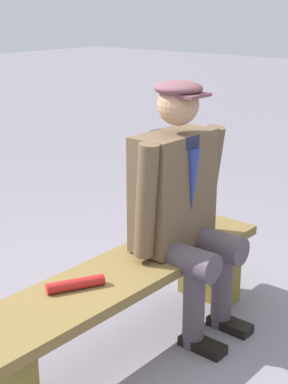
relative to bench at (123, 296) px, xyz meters
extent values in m
plane|color=slate|center=(0.00, 0.00, -0.31)|extent=(30.00, 30.00, 0.00)
cube|color=brown|center=(0.00, 0.00, 0.12)|extent=(1.83, 0.40, 0.05)
cube|color=olive|center=(-0.75, 0.00, -0.11)|extent=(0.15, 0.34, 0.40)
cube|color=brown|center=(-0.39, 0.00, 0.45)|extent=(0.46, 0.23, 0.59)
cylinder|color=#1E2338|center=(-0.39, 0.00, 0.71)|extent=(0.25, 0.25, 0.06)
cone|color=navy|center=(-0.39, 0.12, 0.52)|extent=(0.07, 0.07, 0.32)
sphere|color=tan|center=(-0.39, 0.02, 0.89)|extent=(0.21, 0.21, 0.21)
ellipsoid|color=brown|center=(-0.39, 0.02, 0.96)|extent=(0.24, 0.24, 0.07)
cube|color=brown|center=(-0.39, 0.11, 0.94)|extent=(0.17, 0.09, 0.02)
cylinder|color=#4D434D|center=(-0.51, 0.12, 0.15)|extent=(0.15, 0.46, 0.15)
cylinder|color=#4D434D|center=(-0.51, 0.24, -0.08)|extent=(0.11, 0.11, 0.46)
cube|color=black|center=(-0.51, 0.30, -0.28)|extent=(0.10, 0.24, 0.05)
cylinder|color=brown|center=(-0.65, 0.04, 0.46)|extent=(0.10, 0.17, 0.57)
cylinder|color=#4D434D|center=(-0.26, 0.12, 0.15)|extent=(0.15, 0.46, 0.15)
cylinder|color=#4D434D|center=(-0.26, 0.24, -0.08)|extent=(0.11, 0.11, 0.46)
cube|color=black|center=(-0.26, 0.30, -0.28)|extent=(0.10, 0.24, 0.05)
cylinder|color=brown|center=(-0.13, 0.04, 0.46)|extent=(0.11, 0.14, 0.57)
cylinder|color=#B21E1E|center=(0.29, -0.03, 0.17)|extent=(0.26, 0.17, 0.05)
camera|label=1|loc=(1.86, 1.70, 1.36)|focal=54.42mm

